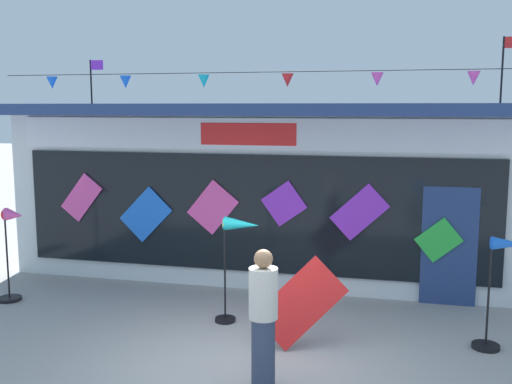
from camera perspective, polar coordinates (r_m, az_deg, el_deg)
The scene contains 7 objects.
ground_plane at distance 7.95m, azimuth -1.07°, elevation -16.32°, with size 80.00×80.00×0.00m, color #9E9B99.
kite_shop_building at distance 13.18m, azimuth 2.20°, elevation 1.20°, with size 9.96×6.29×4.68m.
wind_spinner_far_left at distance 10.88m, azimuth -22.37°, elevation -4.66°, with size 0.58×0.39×1.61m.
wind_spinner_left at distance 9.02m, azimuth -1.78°, elevation -5.07°, with size 0.71×0.32×1.65m.
wind_spinner_center_left at distance 8.74m, azimuth 22.35°, elevation -7.98°, with size 0.64×0.38×1.58m.
person_near_camera at distance 7.06m, azimuth 0.70°, elevation -12.05°, with size 0.34×0.34×1.68m.
display_kite_on_ground at distance 8.25m, azimuth 4.30°, elevation -10.60°, with size 0.66×0.03×1.20m, color red.
Camera 1 is at (1.83, -7.00, 3.30)m, focal length 41.66 mm.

